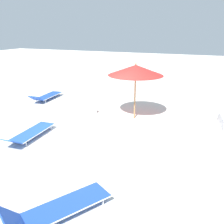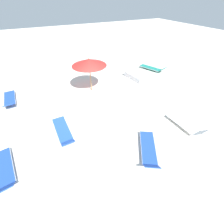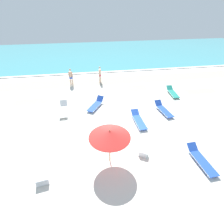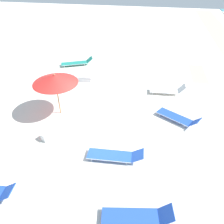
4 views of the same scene
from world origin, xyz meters
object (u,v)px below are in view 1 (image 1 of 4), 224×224
at_px(beach_umbrella, 136,70).
at_px(sun_lounger_mid_beach_solo, 58,207).
at_px(sun_lounger_mid_beach_pair_b, 29,133).
at_px(cooler_box, 90,109).
at_px(sun_lounger_mid_beach_pair_a, 46,96).

bearing_deg(beach_umbrella, sun_lounger_mid_beach_solo, 93.30).
xyz_separation_m(sun_lounger_mid_beach_solo, sun_lounger_mid_beach_pair_b, (3.00, -2.71, -0.01)).
bearing_deg(cooler_box, sun_lounger_mid_beach_solo, 140.83).
xyz_separation_m(sun_lounger_mid_beach_pair_a, cooler_box, (-3.08, 1.00, -0.02)).
distance_m(sun_lounger_mid_beach_pair_b, cooler_box, 3.30).
xyz_separation_m(sun_lounger_mid_beach_pair_a, sun_lounger_mid_beach_pair_b, (-2.43, 4.23, -0.00)).
bearing_deg(sun_lounger_mid_beach_solo, sun_lounger_mid_beach_pair_b, -10.89).
bearing_deg(sun_lounger_mid_beach_solo, cooler_box, -37.26).
bearing_deg(sun_lounger_mid_beach_solo, beach_umbrella, -55.48).
bearing_deg(sun_lounger_mid_beach_pair_b, cooler_box, -104.05).
height_order(beach_umbrella, sun_lounger_mid_beach_solo, beach_umbrella).
distance_m(sun_lounger_mid_beach_pair_a, cooler_box, 3.24).
relative_size(sun_lounger_mid_beach_pair_b, cooler_box, 3.79).
bearing_deg(sun_lounger_mid_beach_solo, sun_lounger_mid_beach_pair_a, -20.75).
bearing_deg(cooler_box, sun_lounger_mid_beach_pair_a, 11.41).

